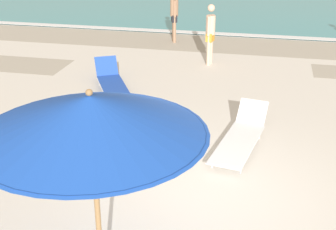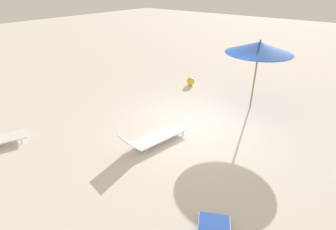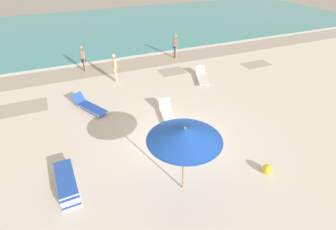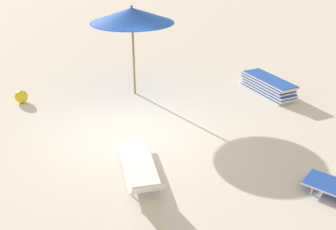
{
  "view_description": "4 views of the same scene",
  "coord_description": "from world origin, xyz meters",
  "px_view_note": "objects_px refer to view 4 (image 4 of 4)",
  "views": [
    {
      "loc": [
        0.72,
        -6.31,
        4.13
      ],
      "look_at": [
        -0.81,
        0.61,
        1.06
      ],
      "focal_mm": 50.0,
      "sensor_mm": 36.0,
      "label": 1
    },
    {
      "loc": [
        -4.12,
        6.77,
        4.4
      ],
      "look_at": [
        0.09,
        1.46,
        0.9
      ],
      "focal_mm": 28.0,
      "sensor_mm": 36.0,
      "label": 2
    },
    {
      "loc": [
        -3.86,
        -7.99,
        7.05
      ],
      "look_at": [
        -0.08,
        0.86,
        0.87
      ],
      "focal_mm": 28.0,
      "sensor_mm": 36.0,
      "label": 3
    },
    {
      "loc": [
        2.21,
        7.61,
        4.28
      ],
      "look_at": [
        -0.53,
        1.1,
        0.89
      ],
      "focal_mm": 40.0,
      "sensor_mm": 36.0,
      "label": 4
    }
  ],
  "objects_px": {
    "sun_lounger_under_umbrella": "(140,168)",
    "beach_ball": "(21,97)",
    "beach_umbrella": "(132,15)",
    "lounger_stack": "(268,86)"
  },
  "relations": [
    {
      "from": "beach_umbrella",
      "to": "sun_lounger_under_umbrella",
      "type": "xyz_separation_m",
      "value": [
        1.27,
        4.17,
        -2.09
      ]
    },
    {
      "from": "sun_lounger_under_umbrella",
      "to": "beach_ball",
      "type": "relative_size",
      "value": 6.32
    },
    {
      "from": "lounger_stack",
      "to": "beach_ball",
      "type": "distance_m",
      "value": 7.16
    },
    {
      "from": "sun_lounger_under_umbrella",
      "to": "lounger_stack",
      "type": "bearing_deg",
      "value": -141.68
    },
    {
      "from": "lounger_stack",
      "to": "sun_lounger_under_umbrella",
      "type": "bearing_deg",
      "value": 25.56
    },
    {
      "from": "sun_lounger_under_umbrella",
      "to": "beach_ball",
      "type": "distance_m",
      "value": 5.13
    },
    {
      "from": "sun_lounger_under_umbrella",
      "to": "beach_ball",
      "type": "xyz_separation_m",
      "value": [
        1.91,
        -4.76,
        -0.03
      ]
    },
    {
      "from": "beach_umbrella",
      "to": "sun_lounger_under_umbrella",
      "type": "bearing_deg",
      "value": 73.11
    },
    {
      "from": "beach_umbrella",
      "to": "beach_ball",
      "type": "height_order",
      "value": "beach_umbrella"
    },
    {
      "from": "beach_umbrella",
      "to": "beach_ball",
      "type": "bearing_deg",
      "value": -10.47
    }
  ]
}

